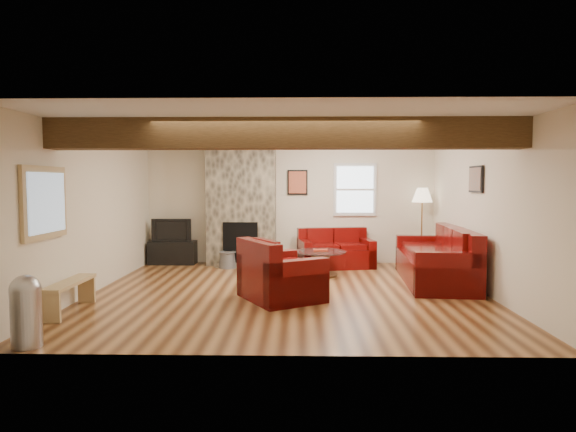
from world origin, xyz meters
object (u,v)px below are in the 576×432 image
(sofa_three, at_px, (434,255))
(tv_cabinet, at_px, (173,252))
(armchair_red, at_px, (282,269))
(floor_lamp, at_px, (422,199))
(coffee_table, at_px, (320,264))
(loveseat, at_px, (336,248))
(television, at_px, (172,230))

(sofa_three, bearing_deg, tv_cabinet, -104.76)
(armchair_red, relative_size, floor_lamp, 0.68)
(armchair_red, xyz_separation_m, coffee_table, (0.65, 1.75, -0.21))
(loveseat, height_order, television, television)
(floor_lamp, bearing_deg, armchair_red, -134.38)
(sofa_three, xyz_separation_m, armchair_red, (-2.56, -1.24, -0.03))
(tv_cabinet, xyz_separation_m, floor_lamp, (5.11, -0.19, 1.12))
(sofa_three, xyz_separation_m, coffee_table, (-1.91, 0.51, -0.24))
(sofa_three, height_order, television, television)
(loveseat, distance_m, tv_cabinet, 3.39)
(armchair_red, relative_size, tv_cabinet, 1.13)
(sofa_three, bearing_deg, coffee_table, -100.27)
(armchair_red, bearing_deg, television, 8.24)
(tv_cabinet, distance_m, floor_lamp, 5.23)
(coffee_table, height_order, tv_cabinet, coffee_table)
(coffee_table, relative_size, floor_lamp, 0.59)
(loveseat, bearing_deg, sofa_three, -52.70)
(coffee_table, bearing_deg, floor_lamp, 26.61)
(coffee_table, height_order, floor_lamp, floor_lamp)
(sofa_three, xyz_separation_m, loveseat, (-1.56, 1.44, -0.08))
(armchair_red, bearing_deg, tv_cabinet, 8.24)
(coffee_table, xyz_separation_m, floor_lamp, (2.09, 1.05, 1.13))
(sofa_three, relative_size, armchair_red, 2.22)
(sofa_three, height_order, coffee_table, sofa_three)
(armchair_red, bearing_deg, loveseat, -50.65)
(television, relative_size, floor_lamp, 0.51)
(sofa_three, distance_m, armchair_red, 2.84)
(armchair_red, distance_m, floor_lamp, 4.02)
(television, distance_m, floor_lamp, 5.15)
(loveseat, bearing_deg, television, 165.00)
(tv_cabinet, height_order, television, television)
(sofa_three, xyz_separation_m, tv_cabinet, (-4.93, 1.74, -0.22))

